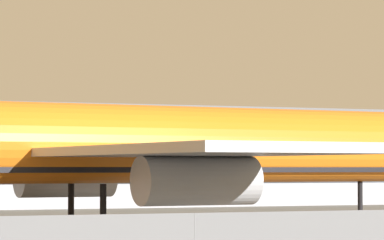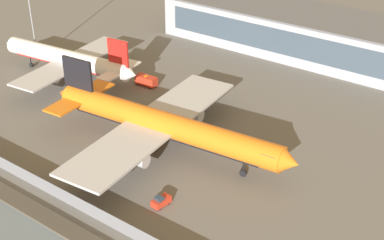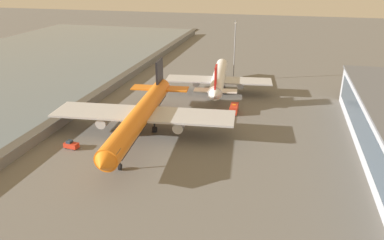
# 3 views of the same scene
# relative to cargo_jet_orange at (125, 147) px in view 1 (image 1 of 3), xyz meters

# --- Properties ---
(cargo_jet_orange) EXTENTS (51.09, 44.36, 14.12)m
(cargo_jet_orange) POSITION_rel_cargo_jet_orange_xyz_m (0.00, 0.00, 0.00)
(cargo_jet_orange) COLOR orange
(cargo_jet_orange) RESTS_ON ground
(terminal_building) EXTENTS (92.95, 21.08, 10.88)m
(terminal_building) POSITION_rel_cargo_jet_orange_xyz_m (7.76, 59.11, 0.06)
(terminal_building) COLOR #9EA3AD
(terminal_building) RESTS_ON ground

